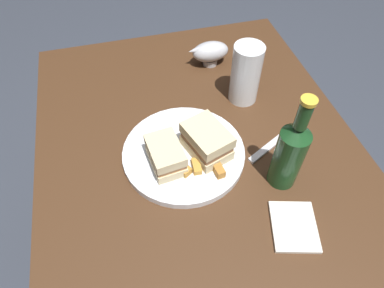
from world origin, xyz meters
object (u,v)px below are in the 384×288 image
(pint_glass, at_px, (245,78))
(gravy_boat, at_px, (210,52))
(plate, at_px, (184,153))
(fork, at_px, (275,142))
(cider_bottle, at_px, (290,153))
(napkin, at_px, (294,226))
(sandwich_half_left, at_px, (166,155))
(sandwich_half_right, at_px, (207,141))

(pint_glass, bearing_deg, gravy_boat, 15.02)
(plate, xyz_separation_m, fork, (-0.02, -0.23, -0.01))
(pint_glass, height_order, cider_bottle, cider_bottle)
(cider_bottle, xyz_separation_m, napkin, (-0.12, 0.02, -0.09))
(fork, bearing_deg, gravy_boat, 74.49)
(pint_glass, relative_size, cider_bottle, 0.67)
(sandwich_half_left, relative_size, sandwich_half_right, 0.84)
(plate, height_order, pint_glass, pint_glass)
(fork, bearing_deg, plate, 148.47)
(pint_glass, height_order, gravy_boat, pint_glass)
(plate, distance_m, fork, 0.23)
(napkin, bearing_deg, sandwich_half_left, 46.11)
(sandwich_half_left, relative_size, gravy_boat, 0.89)
(sandwich_half_right, xyz_separation_m, cider_bottle, (-0.11, -0.14, 0.04))
(cider_bottle, bearing_deg, sandwich_half_left, 68.82)
(cider_bottle, xyz_separation_m, fork, (0.10, -0.03, -0.09))
(fork, bearing_deg, napkin, -130.75)
(plate, bearing_deg, gravy_boat, -26.41)
(gravy_boat, relative_size, fork, 0.67)
(plate, distance_m, sandwich_half_left, 0.07)
(gravy_boat, xyz_separation_m, napkin, (-0.56, -0.01, -0.04))
(cider_bottle, height_order, napkin, cider_bottle)
(cider_bottle, bearing_deg, plate, 58.59)
(sandwich_half_right, xyz_separation_m, pint_glass, (0.17, -0.15, 0.02))
(sandwich_half_left, distance_m, sandwich_half_right, 0.10)
(sandwich_half_right, height_order, cider_bottle, cider_bottle)
(sandwich_half_left, xyz_separation_m, sandwich_half_right, (0.01, -0.10, 0.00))
(sandwich_half_left, relative_size, fork, 0.60)
(sandwich_half_right, distance_m, napkin, 0.26)
(pint_glass, xyz_separation_m, fork, (-0.17, -0.02, -0.07))
(sandwich_half_right, relative_size, pint_glass, 0.79)
(sandwich_half_right, relative_size, cider_bottle, 0.53)
(sandwich_half_right, bearing_deg, plate, 74.70)
(pint_glass, relative_size, napkin, 1.49)
(pint_glass, bearing_deg, napkin, 175.37)
(sandwich_half_right, height_order, napkin, sandwich_half_right)
(sandwich_half_right, height_order, pint_glass, pint_glass)
(sandwich_half_left, bearing_deg, fork, -88.60)
(pint_glass, xyz_separation_m, cider_bottle, (-0.27, 0.01, 0.03))
(plate, relative_size, gravy_boat, 2.38)
(pint_glass, height_order, fork, pint_glass)
(napkin, bearing_deg, sandwich_half_right, 28.60)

